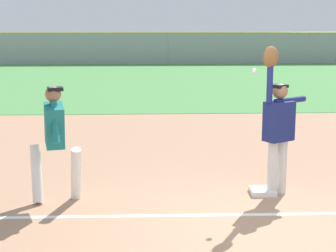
{
  "coord_description": "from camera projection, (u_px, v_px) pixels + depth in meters",
  "views": [
    {
      "loc": [
        -1.46,
        -6.78,
        2.67
      ],
      "look_at": [
        -1.09,
        1.6,
        1.05
      ],
      "focal_mm": 59.66,
      "sensor_mm": 36.0,
      "label": 1
    }
  ],
  "objects": [
    {
      "name": "outfield_grass",
      "position": [
        177.0,
        80.0,
        24.66
      ],
      "size": [
        40.69,
        17.88,
        0.01
      ],
      "primitive_type": "cube",
      "color": "#4C8C47",
      "rests_on": "ground_plane"
    },
    {
      "name": "outfield_fence",
      "position": [
        168.0,
        48.0,
        33.25
      ],
      "size": [
        40.77,
        0.08,
        1.88
      ],
      "color": "#93999E",
      "rests_on": "ground_plane"
    },
    {
      "name": "parked_car_blue",
      "position": [
        332.0,
        50.0,
        36.39
      ],
      "size": [
        4.41,
        2.14,
        1.25
      ],
      "rotation": [
        0.0,
        0.0,
        -0.01
      ],
      "color": "#23389E",
      "rests_on": "ground_plane"
    },
    {
      "name": "baseball",
      "position": [
        254.0,
        71.0,
        8.19
      ],
      "size": [
        0.07,
        0.07,
        0.07
      ],
      "primitive_type": "sphere",
      "color": "white"
    },
    {
      "name": "first_base",
      "position": [
        263.0,
        191.0,
        8.63
      ],
      "size": [
        0.39,
        0.39,
        0.08
      ],
      "primitive_type": "cube",
      "rotation": [
        0.0,
        0.0,
        -0.03
      ],
      "color": "white",
      "rests_on": "ground_plane"
    },
    {
      "name": "parked_car_white",
      "position": [
        155.0,
        50.0,
        36.11
      ],
      "size": [
        4.56,
        2.45,
        1.25
      ],
      "rotation": [
        0.0,
        0.0,
        0.1
      ],
      "color": "white",
      "rests_on": "ground_plane"
    },
    {
      "name": "fielder",
      "position": [
        278.0,
        123.0,
        8.39
      ],
      "size": [
        0.81,
        0.57,
        2.28
      ],
      "rotation": [
        0.0,
        0.0,
        2.13
      ],
      "color": "silver",
      "rests_on": "ground_plane"
    },
    {
      "name": "parked_car_tan",
      "position": [
        58.0,
        50.0,
        36.14
      ],
      "size": [
        4.51,
        2.34,
        1.25
      ],
      "rotation": [
        0.0,
        0.0,
        -0.06
      ],
      "color": "tan",
      "rests_on": "ground_plane"
    },
    {
      "name": "runner",
      "position": [
        55.0,
        136.0,
        8.09
      ],
      "size": [
        0.83,
        0.84,
        1.72
      ],
      "rotation": [
        0.0,
        0.0,
        0.23
      ],
      "color": "white",
      "rests_on": "ground_plane"
    },
    {
      "name": "parked_car_red",
      "position": [
        241.0,
        50.0,
        36.19
      ],
      "size": [
        4.48,
        2.28,
        1.25
      ],
      "rotation": [
        0.0,
        0.0,
        -0.05
      ],
      "color": "#B21E1E",
      "rests_on": "ground_plane"
    },
    {
      "name": "ground_plane",
      "position": [
        258.0,
        228.0,
        7.22
      ],
      "size": [
        79.11,
        79.11,
        0.0
      ],
      "primitive_type": "plane",
      "color": "tan"
    }
  ]
}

